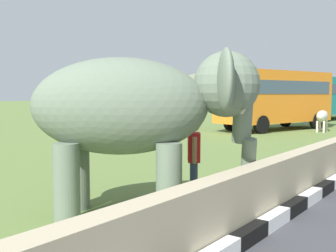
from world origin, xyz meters
name	(u,v)px	position (x,y,z in m)	size (l,w,h in m)	color
barrier_parapet	(234,205)	(2.00, 4.08, 0.50)	(28.00, 0.36, 1.00)	tan
elephant	(141,109)	(1.95, 5.92, 1.91)	(3.71, 3.92, 2.92)	slate
person_handler	(194,156)	(3.29, 5.69, 0.93)	(0.59, 0.47, 1.66)	navy
bus_orange	(275,95)	(19.70, 10.85, 2.08)	(8.32, 4.62, 3.50)	orange
bus_teal	(327,95)	(31.52, 11.17, 2.08)	(8.93, 3.75, 3.50)	teal
cow_near	(322,117)	(20.11, 8.17, 0.87)	(1.92, 0.78, 1.23)	beige
cow_mid	(313,112)	(25.32, 10.40, 0.87)	(1.61, 1.66, 1.23)	beige
hill_east	(238,107)	(55.00, 31.85, 0.00)	(34.34, 27.47, 12.12)	#767859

